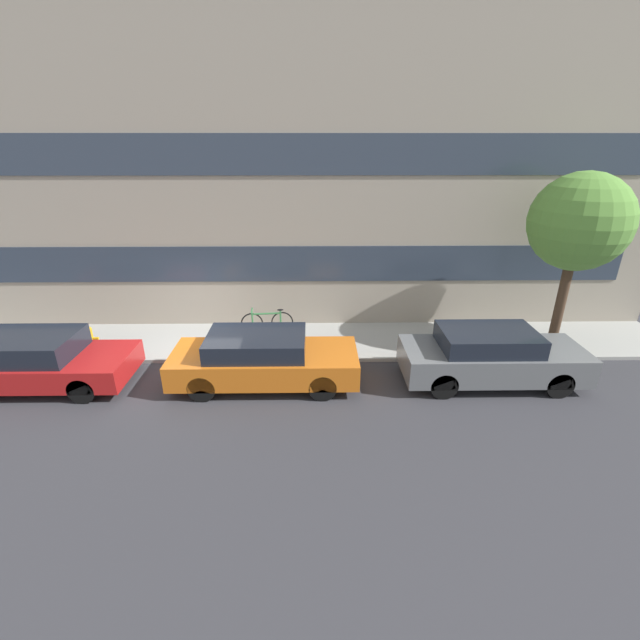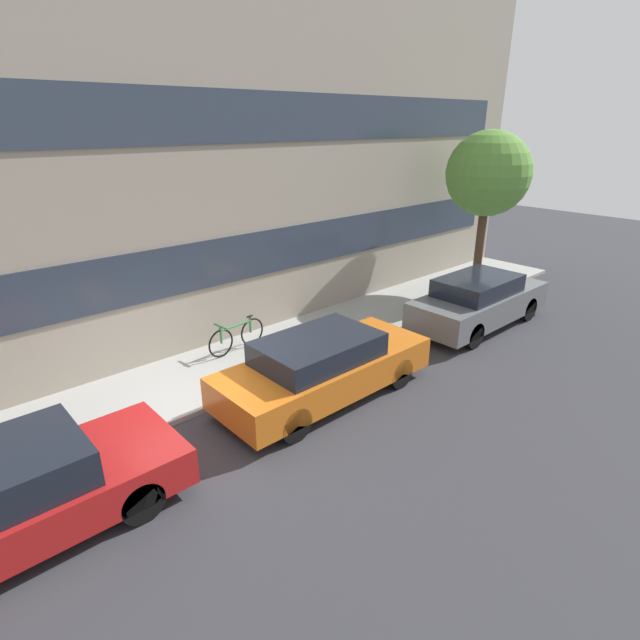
% 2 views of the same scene
% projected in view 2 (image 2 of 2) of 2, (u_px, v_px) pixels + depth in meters
% --- Properties ---
extents(ground_plane, '(56.00, 56.00, 0.00)m').
position_uv_depth(ground_plane, '(203.00, 414.00, 9.41)').
color(ground_plane, '#333338').
extents(sidewalk_strip, '(28.00, 2.48, 0.10)m').
position_uv_depth(sidewalk_strip, '(172.00, 387.00, 10.24)').
color(sidewalk_strip, '#9E9E99').
rests_on(sidewalk_strip, ground_plane).
extents(rowhouse_facade, '(28.00, 1.02, 9.51)m').
position_uv_depth(rowhouse_facade, '(105.00, 142.00, 9.65)').
color(rowhouse_facade, gray).
rests_on(rowhouse_facade, ground_plane).
extents(parked_car_red, '(4.41, 1.77, 1.32)m').
position_uv_depth(parked_car_red, '(4.00, 500.00, 6.34)').
color(parked_car_red, '#AD1919').
rests_on(parked_car_red, ground_plane).
extents(parked_car_orange, '(4.50, 1.70, 1.33)m').
position_uv_depth(parked_car_orange, '(323.00, 366.00, 9.75)').
color(parked_car_orange, '#D16619').
rests_on(parked_car_orange, ground_plane).
extents(parked_car_grey, '(4.37, 1.63, 1.39)m').
position_uv_depth(parked_car_grey, '(479.00, 301.00, 13.21)').
color(parked_car_grey, slate).
rests_on(parked_car_grey, ground_plane).
extents(fire_hydrant, '(0.47, 0.26, 0.74)m').
position_uv_depth(fire_hydrant, '(17.00, 440.00, 7.83)').
color(fire_hydrant, gold).
rests_on(fire_hydrant, sidewalk_strip).
extents(bicycle, '(1.59, 0.44, 0.77)m').
position_uv_depth(bicycle, '(237.00, 336.00, 11.62)').
color(bicycle, black).
rests_on(bicycle, sidewalk_strip).
extents(street_tree, '(2.47, 2.47, 4.83)m').
position_uv_depth(street_tree, '(488.00, 175.00, 14.65)').
color(street_tree, '#473323').
rests_on(street_tree, sidewalk_strip).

